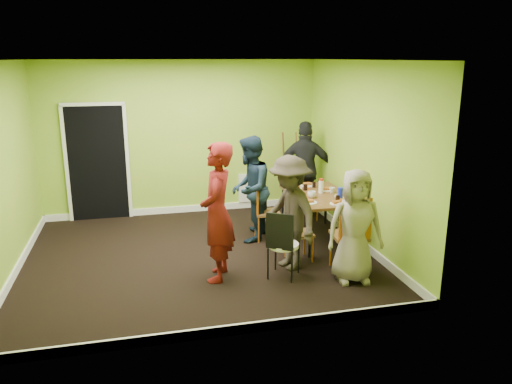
% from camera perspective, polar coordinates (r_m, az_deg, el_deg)
% --- Properties ---
extents(ground, '(5.00, 5.00, 0.00)m').
position_cam_1_polar(ground, '(7.46, -6.46, -7.30)').
color(ground, black).
rests_on(ground, ground).
extents(room_walls, '(5.04, 4.54, 2.82)m').
position_cam_1_polar(room_walls, '(7.18, -6.92, 0.12)').
color(room_walls, '#81B52E').
rests_on(room_walls, ground).
extents(dining_table, '(0.90, 1.50, 0.75)m').
position_cam_1_polar(dining_table, '(7.93, 7.26, -0.63)').
color(dining_table, black).
rests_on(dining_table, ground).
extents(chair_left_far, '(0.42, 0.41, 0.94)m').
position_cam_1_polar(chair_left_far, '(7.94, 0.72, -1.76)').
color(chair_left_far, '#C05E12').
rests_on(chair_left_far, ground).
extents(chair_left_near, '(0.38, 0.38, 0.85)m').
position_cam_1_polar(chair_left_near, '(7.12, 4.45, -4.21)').
color(chair_left_near, '#C05E12').
rests_on(chair_left_near, ground).
extents(chair_back_end, '(0.46, 0.52, 0.95)m').
position_cam_1_polar(chair_back_end, '(9.00, 5.21, 1.16)').
color(chair_back_end, '#C05E12').
rests_on(chair_back_end, ground).
extents(chair_front_end, '(0.49, 0.50, 1.09)m').
position_cam_1_polar(chair_front_end, '(6.76, 10.87, -4.33)').
color(chair_front_end, '#C05E12').
rests_on(chair_front_end, ground).
extents(chair_bentwood, '(0.50, 0.50, 0.93)m').
position_cam_1_polar(chair_bentwood, '(6.53, 3.02, -5.69)').
color(chair_bentwood, black).
rests_on(chair_bentwood, ground).
extents(easel, '(0.60, 0.57, 1.51)m').
position_cam_1_polar(easel, '(9.56, 4.49, 2.48)').
color(easel, brown).
rests_on(easel, ground).
extents(plate_near_left, '(0.22, 0.22, 0.01)m').
position_cam_1_polar(plate_near_left, '(8.20, 4.51, 0.42)').
color(plate_near_left, white).
rests_on(plate_near_left, dining_table).
extents(plate_near_right, '(0.25, 0.25, 0.01)m').
position_cam_1_polar(plate_near_right, '(7.42, 6.06, -1.20)').
color(plate_near_right, white).
rests_on(plate_near_right, dining_table).
extents(plate_far_back, '(0.27, 0.27, 0.01)m').
position_cam_1_polar(plate_far_back, '(8.43, 5.89, 0.78)').
color(plate_far_back, white).
rests_on(plate_far_back, dining_table).
extents(plate_far_front, '(0.21, 0.21, 0.01)m').
position_cam_1_polar(plate_far_front, '(7.42, 9.24, -1.32)').
color(plate_far_front, white).
rests_on(plate_far_front, dining_table).
extents(plate_wall_back, '(0.23, 0.23, 0.01)m').
position_cam_1_polar(plate_wall_back, '(8.16, 8.01, 0.23)').
color(plate_wall_back, white).
rests_on(plate_wall_back, dining_table).
extents(plate_wall_front, '(0.22, 0.22, 0.01)m').
position_cam_1_polar(plate_wall_front, '(7.83, 9.75, -0.47)').
color(plate_wall_front, white).
rests_on(plate_wall_front, dining_table).
extents(thermos, '(0.08, 0.08, 0.20)m').
position_cam_1_polar(thermos, '(7.97, 7.44, 0.61)').
color(thermos, white).
rests_on(thermos, dining_table).
extents(blue_bottle, '(0.08, 0.08, 0.19)m').
position_cam_1_polar(blue_bottle, '(7.63, 9.59, -0.19)').
color(blue_bottle, '#1B2ACE').
rests_on(blue_bottle, dining_table).
extents(orange_bottle, '(0.03, 0.03, 0.09)m').
position_cam_1_polar(orange_bottle, '(7.96, 6.02, 0.20)').
color(orange_bottle, '#C05E12').
rests_on(orange_bottle, dining_table).
extents(glass_mid, '(0.07, 0.07, 0.09)m').
position_cam_1_polar(glass_mid, '(8.12, 5.67, 0.53)').
color(glass_mid, black).
rests_on(glass_mid, dining_table).
extents(glass_back, '(0.06, 0.06, 0.10)m').
position_cam_1_polar(glass_back, '(8.30, 6.64, 0.85)').
color(glass_back, black).
rests_on(glass_back, dining_table).
extents(glass_front, '(0.06, 0.06, 0.10)m').
position_cam_1_polar(glass_front, '(7.54, 9.30, -0.74)').
color(glass_front, black).
rests_on(glass_front, dining_table).
extents(cup_a, '(0.13, 0.13, 0.10)m').
position_cam_1_polar(cup_a, '(7.69, 6.39, -0.28)').
color(cup_a, white).
rests_on(cup_a, dining_table).
extents(cup_b, '(0.09, 0.09, 0.09)m').
position_cam_1_polar(cup_b, '(8.01, 8.66, 0.21)').
color(cup_b, white).
rests_on(cup_b, dining_table).
extents(person_standing, '(0.61, 0.76, 1.82)m').
position_cam_1_polar(person_standing, '(6.43, -4.45, -2.33)').
color(person_standing, '#621110').
rests_on(person_standing, ground).
extents(person_left_far, '(0.91, 1.00, 1.67)m').
position_cam_1_polar(person_left_far, '(7.84, -0.70, 0.36)').
color(person_left_far, '#142332').
rests_on(person_left_far, ground).
extents(person_left_near, '(0.89, 1.16, 1.58)m').
position_cam_1_polar(person_left_near, '(6.79, 3.87, -2.40)').
color(person_left_near, '#2C261D').
rests_on(person_left_near, ground).
extents(person_back_end, '(1.10, 0.74, 1.74)m').
position_cam_1_polar(person_back_end, '(9.07, 5.67, 2.57)').
color(person_back_end, black).
rests_on(person_back_end, ground).
extents(person_front_end, '(0.78, 0.56, 1.49)m').
position_cam_1_polar(person_front_end, '(6.51, 11.25, -3.86)').
color(person_front_end, gray).
rests_on(person_front_end, ground).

